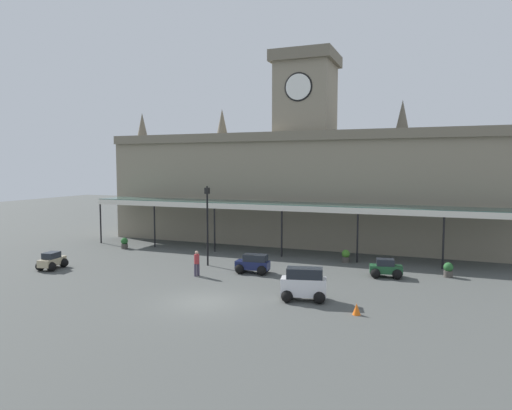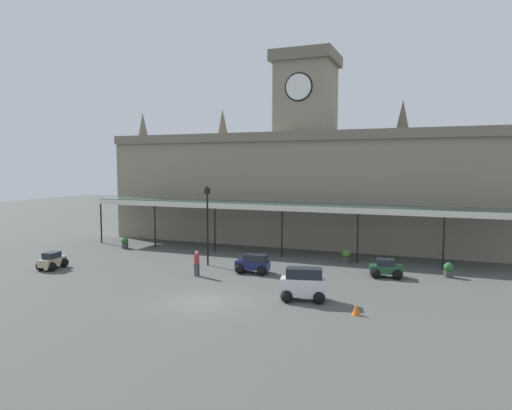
{
  "view_description": "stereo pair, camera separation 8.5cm",
  "coord_description": "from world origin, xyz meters",
  "views": [
    {
      "loc": [
        11.3,
        -21.08,
        7.18
      ],
      "look_at": [
        0.0,
        7.57,
        4.56
      ],
      "focal_mm": 32.26,
      "sensor_mm": 36.0,
      "label": 1
    },
    {
      "loc": [
        11.38,
        -21.05,
        7.18
      ],
      "look_at": [
        0.0,
        7.57,
        4.56
      ],
      "focal_mm": 32.26,
      "sensor_mm": 36.0,
      "label": 2
    }
  ],
  "objects": [
    {
      "name": "car_green_sedan",
      "position": [
        8.39,
        9.19,
        0.5
      ],
      "size": [
        2.17,
        1.73,
        1.19
      ],
      "color": "#1E512D",
      "rests_on": "ground"
    },
    {
      "name": "pedestrian_crossing_forecourt",
      "position": [
        -3.12,
        4.96,
        0.91
      ],
      "size": [
        0.34,
        0.36,
        1.67
      ],
      "color": "#3F384C",
      "rests_on": "ground"
    },
    {
      "name": "victorian_lamppost",
      "position": [
        -3.96,
        8.1,
        3.52
      ],
      "size": [
        0.3,
        0.3,
        5.76
      ],
      "color": "black",
      "rests_on": "ground"
    },
    {
      "name": "ground_plane",
      "position": [
        0.0,
        0.0,
        0.0
      ],
      "size": [
        140.0,
        140.0,
        0.0
      ],
      "primitive_type": "plane",
      "color": "#494B49"
    },
    {
      "name": "entrance_canopy",
      "position": [
        0.0,
        14.39,
        4.0
      ],
      "size": [
        35.66,
        3.26,
        4.16
      ],
      "color": "#38564C",
      "rests_on": "ground"
    },
    {
      "name": "traffic_cone",
      "position": [
        7.87,
        0.87,
        0.28
      ],
      "size": [
        0.4,
        0.4,
        0.57
      ],
      "primitive_type": "cone",
      "color": "orange",
      "rests_on": "ground"
    },
    {
      "name": "planter_near_kerb",
      "position": [
        12.16,
        10.69,
        0.49
      ],
      "size": [
        0.6,
        0.6,
        0.96
      ],
      "color": "#47423D",
      "rests_on": "ground"
    },
    {
      "name": "planter_by_canopy",
      "position": [
        5.14,
        12.76,
        0.49
      ],
      "size": [
        0.6,
        0.6,
        0.96
      ],
      "color": "#47423D",
      "rests_on": "ground"
    },
    {
      "name": "car_white_van",
      "position": [
        4.85,
        2.24,
        0.81
      ],
      "size": [
        2.55,
        1.94,
        1.77
      ],
      "color": "silver",
      "rests_on": "ground"
    },
    {
      "name": "planter_forecourt_centre",
      "position": [
        -13.87,
        11.5,
        0.49
      ],
      "size": [
        0.6,
        0.6,
        0.96
      ],
      "color": "#47423D",
      "rests_on": "ground"
    },
    {
      "name": "car_beige_sedan",
      "position": [
        -13.56,
        3.09,
        0.5
      ],
      "size": [
        1.72,
        2.16,
        1.19
      ],
      "color": "tan",
      "rests_on": "ground"
    },
    {
      "name": "car_navy_estate",
      "position": [
        -0.02,
        7.11,
        0.56
      ],
      "size": [
        2.31,
        1.66,
        1.27
      ],
      "color": "#19214C",
      "rests_on": "ground"
    },
    {
      "name": "station_building",
      "position": [
        0.0,
        19.87,
        5.7
      ],
      "size": [
        37.4,
        6.52,
        17.25
      ],
      "color": "gray",
      "rests_on": "ground"
    }
  ]
}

